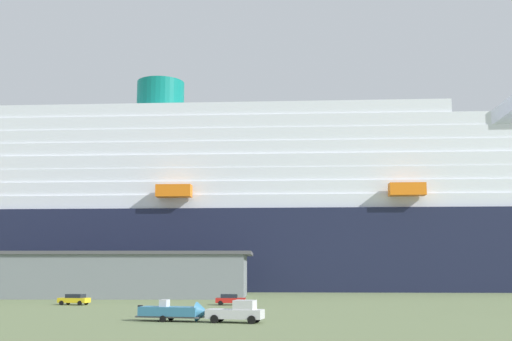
% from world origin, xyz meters
% --- Properties ---
extents(ground_plane, '(600.00, 600.00, 0.00)m').
position_xyz_m(ground_plane, '(0.00, 30.00, 0.00)').
color(ground_plane, '#66754C').
extents(cruise_ship, '(268.28, 44.43, 61.71)m').
position_xyz_m(cruise_ship, '(2.18, 77.95, 18.24)').
color(cruise_ship, '#191E38').
rests_on(cruise_ship, ground_plane).
extents(terminal_building, '(66.17, 24.69, 8.28)m').
position_xyz_m(terminal_building, '(-34.15, 34.96, 4.16)').
color(terminal_building, slate).
rests_on(terminal_building, ground_plane).
extents(pickup_truck, '(5.84, 2.94, 2.20)m').
position_xyz_m(pickup_truck, '(2.29, -17.11, 1.04)').
color(pickup_truck, silver).
rests_on(pickup_truck, ground_plane).
extents(small_boat_on_trailer, '(8.53, 3.10, 2.15)m').
position_xyz_m(small_boat_on_trailer, '(-3.98, -16.16, 0.96)').
color(small_boat_on_trailer, '#595960').
rests_on(small_boat_on_trailer, ground_plane).
extents(parked_car_red_hatchback, '(4.43, 2.28, 1.58)m').
position_xyz_m(parked_car_red_hatchback, '(-2.47, 12.41, 0.83)').
color(parked_car_red_hatchback, red).
rests_on(parked_car_red_hatchback, ground_plane).
extents(parked_car_yellow_taxi, '(4.59, 2.56, 1.58)m').
position_xyz_m(parked_car_yellow_taxi, '(-25.18, 10.43, 0.83)').
color(parked_car_yellow_taxi, yellow).
rests_on(parked_car_yellow_taxi, ground_plane).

